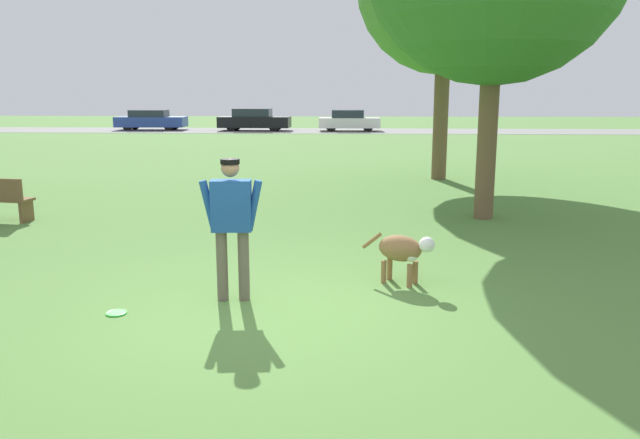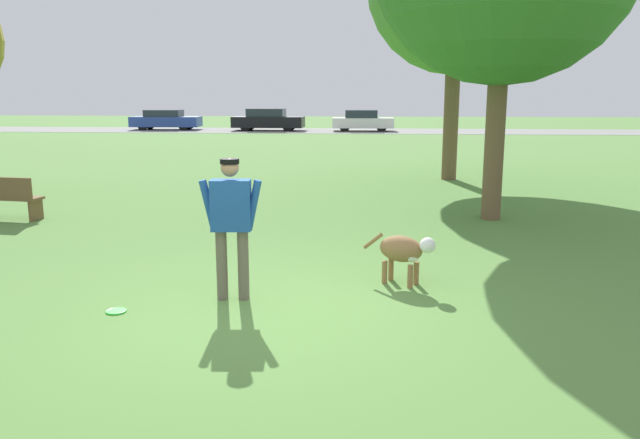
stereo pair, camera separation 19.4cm
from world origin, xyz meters
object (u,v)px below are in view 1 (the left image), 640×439
Objects in this scene: parked_car_black at (254,120)px; frisbee at (116,313)px; dog at (403,250)px; person at (232,217)px; parked_car_blue at (151,120)px; parked_car_white at (349,121)px.

frisbee is at bearing -82.12° from parked_car_black.
parked_car_black is at bearing 130.21° from dog.
dog is 33.54m from parked_car_black.
person is 36.01m from parked_car_blue.
person is 0.36× the size of parked_car_black.
frisbee is (-3.24, -1.30, -0.43)m from dog.
frisbee is 34.19m from parked_car_white.
parked_car_black is at bearing 93.75° from person.
dog is at bearing 21.84° from frisbee.
frisbee is 0.05× the size of parked_car_black.
dog is (2.03, 0.75, -0.55)m from person.
person is 0.42× the size of parked_car_white.
dog is at bearing -76.36° from parked_car_black.
parked_car_black is at bearing -6.17° from parked_car_blue.
parked_car_blue is at bearing 176.87° from parked_car_white.
parked_car_black is (-7.15, 32.77, 0.25)m from dog.
parked_car_black is 1.17× the size of parked_car_white.
frisbee is at bearing -95.24° from parked_car_white.
frisbee is at bearing -160.34° from person.
person is at bearing 24.59° from frisbee.
parked_car_white is at bearing 119.67° from dog.
parked_car_black is (-3.91, 34.07, 0.69)m from frisbee.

